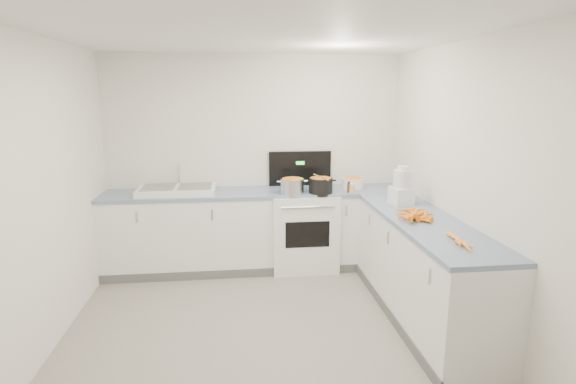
{
  "coord_description": "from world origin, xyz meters",
  "views": [
    {
      "loc": [
        -0.23,
        -3.4,
        2.05
      ],
      "look_at": [
        0.3,
        1.1,
        1.05
      ],
      "focal_mm": 28.0,
      "sensor_mm": 36.0,
      "label": 1
    }
  ],
  "objects": [
    {
      "name": "carrot_pile",
      "position": [
        1.37,
        0.33,
        0.98
      ],
      "size": [
        0.41,
        0.37,
        0.09
      ],
      "color": "orange",
      "rests_on": "counter_right"
    },
    {
      "name": "steel_pot",
      "position": [
        0.4,
        1.51,
        1.02
      ],
      "size": [
        0.32,
        0.32,
        0.19
      ],
      "primitive_type": "cylinder",
      "rotation": [
        0.0,
        0.0,
        0.25
      ],
      "color": "silver",
      "rests_on": "stove"
    },
    {
      "name": "wall_front",
      "position": [
        0.0,
        -2.0,
        1.25
      ],
      "size": [
        3.5,
        0.0,
        2.5
      ],
      "primitive_type": null,
      "rotation": [
        -1.57,
        0.0,
        0.0
      ],
      "color": "silver",
      "rests_on": "ground"
    },
    {
      "name": "wall_back",
      "position": [
        0.0,
        2.0,
        1.25
      ],
      "size": [
        3.5,
        0.0,
        2.5
      ],
      "primitive_type": null,
      "rotation": [
        1.57,
        0.0,
        0.0
      ],
      "color": "silver",
      "rests_on": "ground"
    },
    {
      "name": "counter_back",
      "position": [
        0.0,
        1.7,
        0.47
      ],
      "size": [
        3.5,
        0.62,
        0.94
      ],
      "color": "white",
      "rests_on": "ground"
    },
    {
      "name": "peelings",
      "position": [
        -1.11,
        1.72,
        1.02
      ],
      "size": [
        0.22,
        0.23,
        0.01
      ],
      "color": "tan",
      "rests_on": "sink"
    },
    {
      "name": "spice_jar",
      "position": [
        1.07,
        1.45,
        0.99
      ],
      "size": [
        0.06,
        0.06,
        0.1
      ],
      "primitive_type": "cylinder",
      "color": "#E5B266",
      "rests_on": "counter_back"
    },
    {
      "name": "extract_bottle",
      "position": [
        1.05,
        1.49,
        0.99
      ],
      "size": [
        0.04,
        0.04,
        0.1
      ],
      "primitive_type": "cylinder",
      "color": "#593319",
      "rests_on": "counter_back"
    },
    {
      "name": "sink",
      "position": [
        -0.9,
        1.7,
        0.98
      ],
      "size": [
        0.86,
        0.52,
        0.31
      ],
      "color": "white",
      "rests_on": "counter_back"
    },
    {
      "name": "counter_right",
      "position": [
        1.45,
        0.3,
        0.47
      ],
      "size": [
        0.62,
        2.2,
        0.94
      ],
      "color": "white",
      "rests_on": "ground"
    },
    {
      "name": "black_pot",
      "position": [
        0.72,
        1.51,
        1.02
      ],
      "size": [
        0.33,
        0.33,
        0.19
      ],
      "primitive_type": "cylinder",
      "rotation": [
        0.0,
        0.0,
        0.3
      ],
      "color": "black",
      "rests_on": "stove"
    },
    {
      "name": "wall_right",
      "position": [
        1.75,
        0.0,
        1.25
      ],
      "size": [
        0.0,
        4.0,
        2.5
      ],
      "primitive_type": null,
      "rotation": [
        1.57,
        0.0,
        -1.57
      ],
      "color": "silver",
      "rests_on": "ground"
    },
    {
      "name": "peeled_carrots",
      "position": [
        1.43,
        -0.37,
        0.96
      ],
      "size": [
        0.12,
        0.43,
        0.04
      ],
      "color": "orange",
      "rests_on": "counter_right"
    },
    {
      "name": "wooden_spoon",
      "position": [
        0.72,
        1.51,
        1.12
      ],
      "size": [
        0.11,
        0.39,
        0.02
      ],
      "primitive_type": "cylinder",
      "rotation": [
        1.57,
        0.0,
        0.23
      ],
      "color": "#AD7A47",
      "rests_on": "black_pot"
    },
    {
      "name": "floor",
      "position": [
        0.0,
        0.0,
        0.0
      ],
      "size": [
        3.5,
        4.0,
        0.0
      ],
      "primitive_type": null,
      "color": "gray",
      "rests_on": "ground"
    },
    {
      "name": "stove",
      "position": [
        0.55,
        1.69,
        0.47
      ],
      "size": [
        0.76,
        0.65,
        1.36
      ],
      "color": "white",
      "rests_on": "ground"
    },
    {
      "name": "food_processor",
      "position": [
        1.44,
        0.89,
        1.11
      ],
      "size": [
        0.21,
        0.25,
        0.39
      ],
      "color": "white",
      "rests_on": "counter_right"
    },
    {
      "name": "mixing_bowl",
      "position": [
        1.15,
        1.73,
        1.0
      ],
      "size": [
        0.31,
        0.31,
        0.12
      ],
      "primitive_type": "cylinder",
      "rotation": [
        0.0,
        0.0,
        0.19
      ],
      "color": "white",
      "rests_on": "counter_back"
    },
    {
      "name": "ceiling",
      "position": [
        0.0,
        0.0,
        2.5
      ],
      "size": [
        3.5,
        4.0,
        0.0
      ],
      "primitive_type": null,
      "rotation": [
        3.14,
        0.0,
        0.0
      ],
      "color": "silver",
      "rests_on": "ground"
    },
    {
      "name": "wall_left",
      "position": [
        -1.75,
        0.0,
        1.25
      ],
      "size": [
        0.0,
        4.0,
        2.5
      ],
      "primitive_type": null,
      "rotation": [
        1.57,
        0.0,
        1.57
      ],
      "color": "silver",
      "rests_on": "ground"
    }
  ]
}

